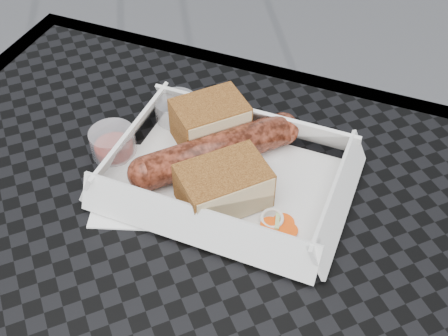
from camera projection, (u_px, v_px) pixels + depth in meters
name	position (u px, v px, depth m)	size (l,w,h in m)	color
food_tray	(228.00, 180.00, 0.59)	(0.22, 0.15, 0.00)	white
bratwurst	(217.00, 150.00, 0.60)	(0.15, 0.15, 0.04)	maroon
bread_near	(210.00, 121.00, 0.62)	(0.08, 0.06, 0.05)	brown
bread_far	(223.00, 186.00, 0.55)	(0.09, 0.06, 0.04)	brown
veg_garnish	(276.00, 229.00, 0.54)	(0.03, 0.03, 0.00)	#FF4F0B
napkin	(156.00, 185.00, 0.59)	(0.12, 0.12, 0.00)	white
condiment_cup_sauce	(113.00, 143.00, 0.61)	(0.05, 0.05, 0.03)	maroon
condiment_cup_empty	(177.00, 110.00, 0.65)	(0.05, 0.05, 0.03)	silver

